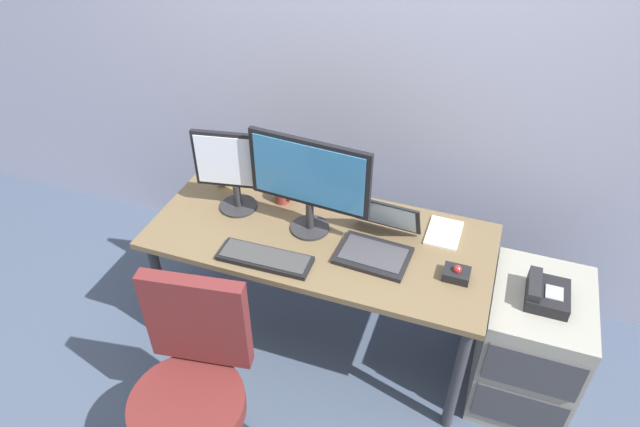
{
  "coord_description": "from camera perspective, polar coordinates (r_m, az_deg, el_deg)",
  "views": [
    {
      "loc": [
        0.66,
        -1.84,
        2.36
      ],
      "look_at": [
        0.0,
        0.0,
        0.83
      ],
      "focal_mm": 31.46,
      "sensor_mm": 36.0,
      "label": 1
    }
  ],
  "objects": [
    {
      "name": "ground_plane",
      "position": [
        3.06,
        -0.0,
        -12.24
      ],
      "size": [
        8.0,
        8.0,
        0.0
      ],
      "primitive_type": "plane",
      "color": "#3B475B"
    },
    {
      "name": "back_wall",
      "position": [
        2.79,
        5.07,
        17.9
      ],
      "size": [
        6.0,
        0.1,
        2.8
      ],
      "primitive_type": "cube",
      "color": "#9599B1",
      "rests_on": "ground"
    },
    {
      "name": "desk",
      "position": [
        2.61,
        -0.0,
        -3.37
      ],
      "size": [
        1.56,
        0.7,
        0.71
      ],
      "color": "brown",
      "rests_on": "ground"
    },
    {
      "name": "file_cabinet",
      "position": [
        2.78,
        20.44,
        -12.5
      ],
      "size": [
        0.42,
        0.53,
        0.64
      ],
      "color": "gray",
      "rests_on": "ground"
    },
    {
      "name": "desk_phone",
      "position": [
        2.52,
        21.98,
        -7.57
      ],
      "size": [
        0.17,
        0.2,
        0.09
      ],
      "color": "black",
      "rests_on": "file_cabinet"
    },
    {
      "name": "office_chair",
      "position": [
        2.35,
        -12.61,
        -17.99
      ],
      "size": [
        0.52,
        0.52,
        0.96
      ],
      "color": "black",
      "rests_on": "ground"
    },
    {
      "name": "monitor_main",
      "position": [
        2.42,
        -1.12,
        3.56
      ],
      "size": [
        0.56,
        0.18,
        0.47
      ],
      "color": "#262628",
      "rests_on": "desk"
    },
    {
      "name": "monitor_side",
      "position": [
        2.61,
        -8.74,
        4.67
      ],
      "size": [
        0.37,
        0.18,
        0.41
      ],
      "color": "#262628",
      "rests_on": "desk"
    },
    {
      "name": "keyboard",
      "position": [
        2.43,
        -5.62,
        -4.53
      ],
      "size": [
        0.41,
        0.15,
        0.03
      ],
      "color": "black",
      "rests_on": "desk"
    },
    {
      "name": "laptop",
      "position": [
        2.46,
        5.92,
        -2.74
      ],
      "size": [
        0.33,
        0.34,
        0.22
      ],
      "color": "black",
      "rests_on": "desk"
    },
    {
      "name": "trackball_mouse",
      "position": [
        2.41,
        13.71,
        -5.94
      ],
      "size": [
        0.11,
        0.09,
        0.07
      ],
      "color": "black",
      "rests_on": "desk"
    },
    {
      "name": "coffee_mug",
      "position": [
        2.74,
        -3.8,
        2.06
      ],
      "size": [
        0.09,
        0.08,
        0.09
      ],
      "color": "brown",
      "rests_on": "desk"
    },
    {
      "name": "paper_notepad",
      "position": [
        2.62,
        12.48,
        -1.94
      ],
      "size": [
        0.15,
        0.21,
        0.01
      ],
      "primitive_type": "cube",
      "rotation": [
        0.0,
        0.0,
        -0.01
      ],
      "color": "white",
      "rests_on": "desk"
    },
    {
      "name": "banana",
      "position": [
        2.91,
        -8.75,
        3.48
      ],
      "size": [
        0.16,
        0.17,
        0.04
      ],
      "primitive_type": "ellipsoid",
      "rotation": [
        0.0,
        0.0,
        0.84
      ],
      "color": "yellow",
      "rests_on": "desk"
    }
  ]
}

